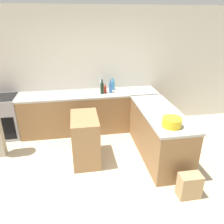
{
  "coord_description": "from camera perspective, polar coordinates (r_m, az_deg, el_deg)",
  "views": [
    {
      "loc": [
        -0.27,
        -2.68,
        2.48
      ],
      "look_at": [
        0.31,
        0.72,
        0.95
      ],
      "focal_mm": 35.0,
      "sensor_mm": 36.0,
      "label": 1
    }
  ],
  "objects": [
    {
      "name": "counter_back",
      "position": [
        5.04,
        -5.71,
        0.07
      ],
      "size": [
        3.08,
        0.68,
        0.91
      ],
      "color": "olive",
      "rests_on": "ground_plane"
    },
    {
      "name": "wall_back",
      "position": [
        5.1,
        -6.42,
        10.9
      ],
      "size": [
        8.0,
        0.06,
        2.7
      ],
      "color": "silver",
      "rests_on": "ground_plane"
    },
    {
      "name": "island_table",
      "position": [
        4.0,
        -6.96,
        -6.99
      ],
      "size": [
        0.47,
        0.79,
        0.88
      ],
      "color": "#997047",
      "rests_on": "ground_plane"
    },
    {
      "name": "wine_bottle_dark",
      "position": [
        4.8,
        -2.61,
        6.28
      ],
      "size": [
        0.07,
        0.07,
        0.32
      ],
      "color": "black",
      "rests_on": "counter_back"
    },
    {
      "name": "mixing_bowl",
      "position": [
        3.48,
        15.36,
        -2.59
      ],
      "size": [
        0.3,
        0.3,
        0.14
      ],
      "color": "yellow",
      "rests_on": "counter_peninsula"
    },
    {
      "name": "counter_peninsula",
      "position": [
        4.22,
        12.04,
        -5.4
      ],
      "size": [
        0.69,
        1.81,
        0.91
      ],
      "color": "olive",
      "rests_on": "ground_plane"
    },
    {
      "name": "paper_bag",
      "position": [
        3.57,
        19.54,
        -17.68
      ],
      "size": [
        0.32,
        0.2,
        0.39
      ],
      "color": "tan",
      "rests_on": "ground_plane"
    },
    {
      "name": "dish_soap_bottle",
      "position": [
        5.07,
        0.29,
        7.05
      ],
      "size": [
        0.07,
        0.07,
        0.27
      ],
      "color": "#338CBF",
      "rests_on": "counter_back"
    },
    {
      "name": "vinegar_bottle_clear",
      "position": [
        5.02,
        -2.81,
        7.09
      ],
      "size": [
        0.07,
        0.07,
        0.32
      ],
      "color": "silver",
      "rests_on": "counter_back"
    },
    {
      "name": "ground_plane",
      "position": [
        3.66,
        -3.0,
        -18.85
      ],
      "size": [
        14.0,
        14.0,
        0.0
      ],
      "primitive_type": "plane",
      "color": "beige"
    },
    {
      "name": "range_oven",
      "position": [
        5.31,
        -26.44,
        -1.18
      ],
      "size": [
        0.68,
        0.61,
        0.92
      ],
      "color": "#ADADB2",
      "rests_on": "ground_plane"
    },
    {
      "name": "water_bottle_blue",
      "position": [
        4.86,
        -0.37,
        6.48
      ],
      "size": [
        0.07,
        0.07,
        0.3
      ],
      "color": "#386BB7",
      "rests_on": "counter_back"
    },
    {
      "name": "hot_sauce_bottle",
      "position": [
        4.88,
        -1.8,
        5.95
      ],
      "size": [
        0.06,
        0.06,
        0.18
      ],
      "color": "red",
      "rests_on": "counter_back"
    }
  ]
}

